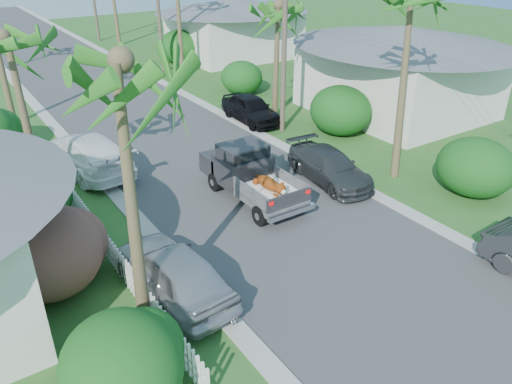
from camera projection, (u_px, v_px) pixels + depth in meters
ground at (396, 303)px, 14.06m from camera, size 120.00×120.00×0.00m
road at (104, 93)px, 32.51m from camera, size 8.00×100.00×0.02m
curb_left at (35, 104)px, 30.38m from camera, size 0.60×100.00×0.06m
curb_right at (165, 83)px, 34.62m from camera, size 0.60×100.00×0.06m
pickup_truck at (247, 172)px, 19.45m from camera, size 1.98×5.12×2.06m
parked_car_rm at (329, 167)px, 20.70m from camera, size 2.24×4.66×1.31m
parked_car_rf at (251, 109)px, 27.32m from camera, size 1.91×4.41×1.48m
parked_car_ln at (173, 272)px, 14.05m from camera, size 2.25×4.77×1.58m
parked_car_lf at (88, 153)px, 21.54m from camera, size 3.02×5.92×1.64m
palm_l_a at (113, 64)px, 10.03m from camera, size 4.40×4.40×8.20m
palm_l_b at (7, 38)px, 16.74m from camera, size 4.40×4.40×7.40m
palm_r_b at (277, 6)px, 25.65m from camera, size 4.40×4.40×7.20m
shrub_l_a at (122, 366)px, 10.59m from camera, size 2.60×2.86×2.20m
shrub_l_b at (48, 252)px, 14.05m from camera, size 3.00×3.30×2.60m
shrub_l_c at (33, 201)px, 17.33m from camera, size 2.40×2.64×2.00m
shrub_r_a at (476, 167)px, 19.49m from camera, size 2.80×3.08×2.30m
shrub_r_b at (341, 110)px, 25.45m from camera, size 3.00×3.30×2.50m
shrub_r_c at (242, 78)px, 32.04m from camera, size 2.60×2.86×2.10m
shrub_r_d at (180, 47)px, 39.55m from camera, size 3.20×3.52×2.60m
picket_fence at (119, 263)px, 14.93m from camera, size 0.10×11.00×1.00m
house_right_near at (398, 73)px, 28.30m from camera, size 8.00×9.00×4.80m
house_right_far at (233, 30)px, 41.64m from camera, size 9.00×8.00×4.60m
utility_pole_b at (284, 41)px, 24.30m from camera, size 1.60×0.26×9.00m
utility_pole_c at (158, 8)px, 35.38m from camera, size 1.60×0.26×9.00m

